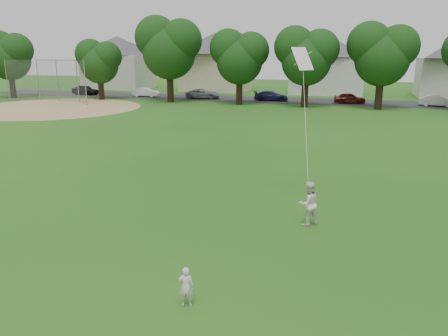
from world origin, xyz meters
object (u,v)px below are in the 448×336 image
(older_boy, at_px, (308,203))
(kite, at_px, (306,123))
(toddler, at_px, (186,287))
(baseball_backstop, at_px, (54,81))

(older_boy, distance_m, kite, 2.82)
(toddler, bearing_deg, kite, -118.42)
(kite, bearing_deg, baseball_backstop, 138.83)
(older_boy, relative_size, baseball_backstop, 0.14)
(older_boy, bearing_deg, toddler, 31.22)
(baseball_backstop, bearing_deg, older_boy, -42.09)
(older_boy, height_order, baseball_backstop, baseball_backstop)
(toddler, height_order, older_boy, older_boy)
(toddler, height_order, kite, kite)
(older_boy, height_order, kite, kite)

